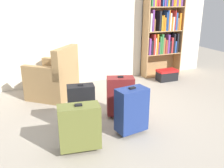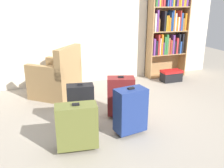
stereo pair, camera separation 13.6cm
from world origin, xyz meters
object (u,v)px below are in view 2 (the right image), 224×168
object	(u,v)px
suitcase_black	(81,105)
suitcase_navy_blue	(130,110)
storage_box	(171,75)
suitcase_dark_red	(121,96)
mug	(88,93)
bookshelf	(168,26)
suitcase_olive	(77,126)
armchair	(57,79)

from	to	relation	value
suitcase_black	suitcase_navy_blue	bearing A→B (deg)	-32.97
storage_box	suitcase_dark_red	world-z (taller)	suitcase_dark_red
mug	suitcase_black	bearing A→B (deg)	-108.11
bookshelf	suitcase_olive	world-z (taller)	bookshelf
armchair	suitcase_black	distance (m)	1.29
armchair	suitcase_dark_red	world-z (taller)	armchair
mug	storage_box	distance (m)	1.87
armchair	suitcase_olive	distance (m)	1.77
armchair	suitcase_dark_red	distance (m)	1.37
bookshelf	armchair	xyz separation A→B (m)	(-2.45, -0.46, -0.79)
suitcase_navy_blue	suitcase_olive	size ratio (longest dim) A/B	1.09
storage_box	suitcase_black	distance (m)	2.60
storage_box	suitcase_black	world-z (taller)	suitcase_black
suitcase_navy_blue	suitcase_olive	distance (m)	0.72
suitcase_dark_red	bookshelf	bearing A→B (deg)	43.39
mug	storage_box	world-z (taller)	storage_box
bookshelf	suitcase_olive	size ratio (longest dim) A/B	3.45
storage_box	suitcase_dark_red	bearing A→B (deg)	-143.31
mug	suitcase_black	xyz separation A→B (m)	(-0.37, -1.14, 0.28)
armchair	suitcase_dark_red	bearing A→B (deg)	-56.67
bookshelf	suitcase_dark_red	bearing A→B (deg)	-136.61
suitcase_navy_blue	suitcase_olive	bearing A→B (deg)	-169.29
suitcase_olive	suitcase_dark_red	bearing A→B (deg)	39.27
storage_box	mug	bearing A→B (deg)	-173.83
bookshelf	suitcase_olive	bearing A→B (deg)	-137.84
bookshelf	suitcase_dark_red	world-z (taller)	bookshelf
armchair	suitcase_olive	xyz separation A→B (m)	(-0.01, -1.77, -0.02)
suitcase_black	suitcase_navy_blue	world-z (taller)	suitcase_navy_blue
suitcase_black	suitcase_olive	distance (m)	0.52
suitcase_olive	bookshelf	bearing A→B (deg)	42.16
storage_box	bookshelf	bearing A→B (deg)	78.31
suitcase_dark_red	storage_box	bearing A→B (deg)	36.69
armchair	storage_box	xyz separation A→B (m)	(2.37, 0.05, -0.19)
armchair	suitcase_olive	world-z (taller)	armchair
armchair	mug	bearing A→B (deg)	-15.89
suitcase_black	suitcase_navy_blue	distance (m)	0.66
suitcase_navy_blue	suitcase_olive	world-z (taller)	suitcase_navy_blue
suitcase_dark_red	suitcase_olive	bearing A→B (deg)	-140.73
armchair	mug	distance (m)	0.60
storage_box	suitcase_black	xyz separation A→B (m)	(-2.22, -1.34, 0.20)
mug	suitcase_olive	size ratio (longest dim) A/B	0.21
bookshelf	mug	size ratio (longest dim) A/B	16.50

